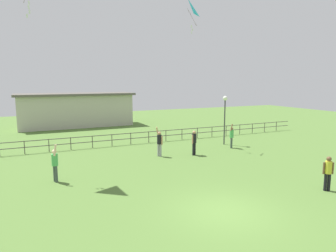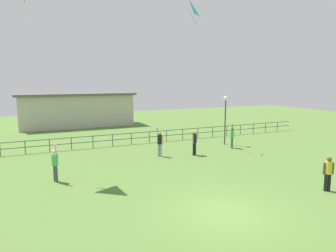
{
  "view_description": "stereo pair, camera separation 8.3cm",
  "coord_description": "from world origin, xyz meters",
  "px_view_note": "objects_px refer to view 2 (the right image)",
  "views": [
    {
      "loc": [
        -6.94,
        -9.37,
        5.14
      ],
      "look_at": [
        -0.01,
        5.31,
        2.72
      ],
      "focal_mm": 32.78,
      "sensor_mm": 36.0,
      "label": 1
    },
    {
      "loc": [
        -6.87,
        -9.41,
        5.14
      ],
      "look_at": [
        -0.01,
        5.31,
        2.72
      ],
      "focal_mm": 32.78,
      "sensor_mm": 36.0,
      "label": 2
    }
  ],
  "objects_px": {
    "person_4": "(160,142)",
    "kite_1": "(188,9)",
    "person_1": "(194,141)",
    "person_0": "(328,171)",
    "person_3": "(55,163)",
    "person_2": "(232,136)",
    "lamppost": "(225,109)"
  },
  "relations": [
    {
      "from": "person_1",
      "to": "person_0",
      "type": "bearing_deg",
      "value": -76.17
    },
    {
      "from": "person_3",
      "to": "person_0",
      "type": "bearing_deg",
      "value": -30.85
    },
    {
      "from": "kite_1",
      "to": "lamppost",
      "type": "bearing_deg",
      "value": -15.18
    },
    {
      "from": "person_2",
      "to": "person_3",
      "type": "bearing_deg",
      "value": -168.48
    },
    {
      "from": "lamppost",
      "to": "person_1",
      "type": "bearing_deg",
      "value": -152.66
    },
    {
      "from": "person_3",
      "to": "person_4",
      "type": "bearing_deg",
      "value": 20.48
    },
    {
      "from": "lamppost",
      "to": "kite_1",
      "type": "height_order",
      "value": "kite_1"
    },
    {
      "from": "person_4",
      "to": "kite_1",
      "type": "height_order",
      "value": "kite_1"
    },
    {
      "from": "person_2",
      "to": "person_4",
      "type": "xyz_separation_m",
      "value": [
        -6.04,
        -0.05,
        0.06
      ]
    },
    {
      "from": "person_1",
      "to": "kite_1",
      "type": "bearing_deg",
      "value": 71.28
    },
    {
      "from": "person_4",
      "to": "person_0",
      "type": "bearing_deg",
      "value": -64.62
    },
    {
      "from": "person_0",
      "to": "person_4",
      "type": "distance_m",
      "value": 10.4
    },
    {
      "from": "lamppost",
      "to": "person_4",
      "type": "height_order",
      "value": "lamppost"
    },
    {
      "from": "person_4",
      "to": "person_3",
      "type": "bearing_deg",
      "value": -159.52
    },
    {
      "from": "person_2",
      "to": "person_3",
      "type": "xyz_separation_m",
      "value": [
        -12.98,
        -2.65,
        0.04
      ]
    },
    {
      "from": "person_1",
      "to": "person_3",
      "type": "distance_m",
      "value": 9.45
    },
    {
      "from": "person_4",
      "to": "kite_1",
      "type": "relative_size",
      "value": 0.8
    },
    {
      "from": "person_2",
      "to": "person_4",
      "type": "distance_m",
      "value": 6.04
    },
    {
      "from": "person_0",
      "to": "person_1",
      "type": "height_order",
      "value": "person_1"
    },
    {
      "from": "person_1",
      "to": "person_4",
      "type": "xyz_separation_m",
      "value": [
        -2.31,
        0.69,
        0.02
      ]
    },
    {
      "from": "person_0",
      "to": "person_1",
      "type": "relative_size",
      "value": 0.96
    },
    {
      "from": "lamppost",
      "to": "person_2",
      "type": "distance_m",
      "value": 2.37
    },
    {
      "from": "person_0",
      "to": "person_2",
      "type": "height_order",
      "value": "person_2"
    },
    {
      "from": "lamppost",
      "to": "person_3",
      "type": "xyz_separation_m",
      "value": [
        -13.26,
        -3.98,
        -1.9
      ]
    },
    {
      "from": "person_2",
      "to": "person_4",
      "type": "relative_size",
      "value": 0.94
    },
    {
      "from": "kite_1",
      "to": "person_3",
      "type": "bearing_deg",
      "value": -154.88
    },
    {
      "from": "person_1",
      "to": "lamppost",
      "type": "bearing_deg",
      "value": 27.34
    },
    {
      "from": "person_0",
      "to": "kite_1",
      "type": "height_order",
      "value": "kite_1"
    },
    {
      "from": "person_2",
      "to": "kite_1",
      "type": "xyz_separation_m",
      "value": [
        -2.75,
        2.15,
        9.42
      ]
    },
    {
      "from": "person_0",
      "to": "person_4",
      "type": "bearing_deg",
      "value": 115.38
    },
    {
      "from": "person_0",
      "to": "person_1",
      "type": "distance_m",
      "value": 8.97
    },
    {
      "from": "person_0",
      "to": "person_2",
      "type": "bearing_deg",
      "value": 80.49
    }
  ]
}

